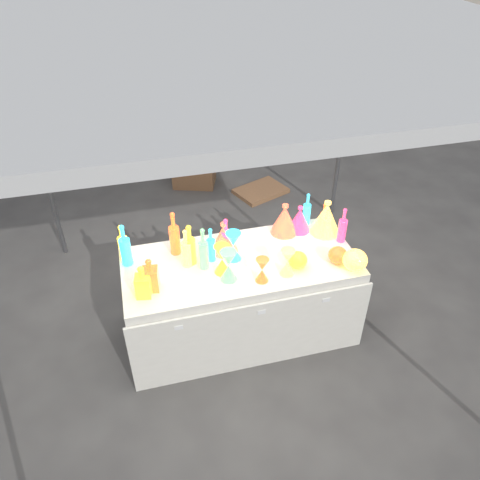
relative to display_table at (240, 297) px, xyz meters
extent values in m
plane|color=#595753|center=(0.00, 0.01, -0.37)|extent=(80.00, 80.00, 0.00)
cylinder|color=gray|center=(-1.50, 1.51, 0.83)|extent=(0.04, 0.04, 2.40)
cylinder|color=gray|center=(1.50, 1.51, 0.83)|extent=(0.04, 0.04, 2.40)
cube|color=white|center=(0.00, 0.01, 2.06)|extent=(3.15, 3.15, 0.06)
cylinder|color=gray|center=(0.00, 1.48, 0.63)|extent=(3.00, 0.04, 0.04)
cube|color=white|center=(0.00, 0.01, 0.00)|extent=(1.80, 0.80, 0.75)
cube|color=white|center=(0.00, -0.41, -0.04)|extent=(1.84, 0.02, 0.68)
cube|color=white|center=(-0.55, -0.42, 0.23)|extent=(0.06, 0.00, 0.03)
cube|color=white|center=(0.05, -0.42, 0.23)|extent=(0.06, 0.00, 0.03)
cube|color=white|center=(0.55, -0.42, 0.23)|extent=(0.06, 0.00, 0.03)
cube|color=#8F6240|center=(0.06, 2.59, -0.19)|extent=(0.61, 0.52, 0.37)
cube|color=#8F6240|center=(0.82, 2.16, -0.35)|extent=(0.72, 0.62, 0.05)
camera|label=1|loc=(-0.70, -2.70, 2.64)|focal=35.00mm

